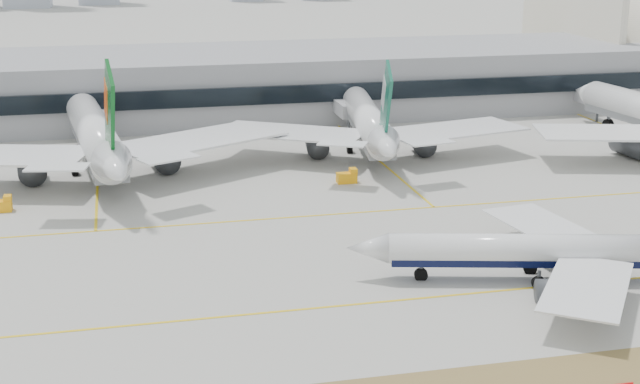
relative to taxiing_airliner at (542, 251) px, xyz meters
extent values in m
plane|color=#A19E97|center=(-34.10, 2.92, -4.00)|extent=(3000.00, 3000.00, 0.00)
cube|color=yellow|center=(-34.10, -2.08, -3.97)|extent=(360.00, 0.45, 0.04)
cube|color=yellow|center=(-34.10, 32.92, -3.97)|extent=(360.00, 0.45, 0.04)
cylinder|color=white|center=(-1.76, 0.43, 0.31)|extent=(35.67, 12.39, 3.91)
cube|color=black|center=(-1.76, 0.43, -0.77)|extent=(34.83, 11.65, 1.76)
cone|color=white|center=(-21.78, 5.39, 0.31)|extent=(6.25, 5.11, 3.91)
cube|color=white|center=(5.32, 9.86, -0.28)|extent=(11.47, 20.34, 0.23)
cylinder|color=#3F4247|center=(2.50, 6.83, -2.43)|extent=(6.49, 4.28, 2.93)
cube|color=#3F4247|center=(2.50, 6.83, -1.26)|extent=(2.48, 0.88, 1.37)
cube|color=white|center=(0.11, -11.20, -0.28)|extent=(18.47, 20.80, 0.23)
cylinder|color=#3F4247|center=(-0.97, -7.21, -2.43)|extent=(6.49, 4.28, 2.93)
cube|color=#3F4247|center=(-0.97, -7.21, -1.26)|extent=(2.48, 0.88, 1.37)
cylinder|color=#3F4247|center=(-14.96, 3.70, -2.82)|extent=(0.47, 0.47, 2.35)
cylinder|color=black|center=(-14.96, 3.70, -3.31)|extent=(1.87, 1.09, 1.76)
cylinder|color=#3F4247|center=(-1.40, -2.27, -2.82)|extent=(0.47, 0.47, 2.35)
cylinder|color=black|center=(-1.40, -2.27, -3.31)|extent=(1.87, 1.09, 1.76)
cylinder|color=#3F4247|center=(-0.18, 2.66, -2.82)|extent=(0.47, 0.47, 2.35)
cylinder|color=black|center=(-0.18, 2.66, -3.31)|extent=(1.87, 1.09, 1.76)
cylinder|color=white|center=(-56.24, 68.62, 3.24)|extent=(12.32, 50.17, 6.58)
cube|color=slate|center=(-56.24, 68.62, 1.43)|extent=(11.23, 49.07, 2.96)
cone|color=white|center=(-59.57, 97.10, 3.24)|extent=(7.42, 8.31, 6.58)
cone|color=white|center=(-52.70, 38.43, 4.06)|extent=(7.82, 11.74, 6.58)
cube|color=white|center=(-37.74, 63.43, 2.25)|extent=(34.65, 27.86, 0.39)
cube|color=white|center=(-44.44, 41.48, 4.56)|extent=(10.39, 8.24, 0.26)
cylinder|color=#3F4247|center=(-44.01, 66.01, -1.36)|extent=(5.87, 8.81, 4.93)
cube|color=#3F4247|center=(-44.01, 66.01, 0.61)|extent=(0.89, 3.49, 2.30)
cube|color=white|center=(-61.44, 39.49, 4.56)|extent=(9.98, 6.55, 0.26)
cylinder|color=#3F4247|center=(-67.53, 63.26, -1.36)|extent=(5.87, 8.81, 4.93)
cube|color=#3F4247|center=(-67.53, 63.26, 0.61)|extent=(0.89, 3.49, 2.30)
cube|color=#0B501B|center=(-53.10, 41.86, 11.88)|extent=(2.19, 13.73, 17.65)
cube|color=#E34B0D|center=(-53.26, 43.23, 13.80)|extent=(1.44, 6.25, 7.55)
cylinder|color=#3F4247|center=(-58.44, 87.39, -2.02)|extent=(0.79, 0.79, 3.95)
cylinder|color=black|center=(-58.44, 87.39, -2.84)|extent=(1.49, 3.07, 2.96)
cylinder|color=#3F4247|center=(-60.32, 66.75, -2.02)|extent=(0.79, 0.79, 3.95)
cylinder|color=black|center=(-60.32, 66.75, -2.84)|extent=(1.49, 3.07, 2.96)
cylinder|color=#3F4247|center=(-51.83, 67.75, -2.02)|extent=(0.79, 0.79, 3.95)
cylinder|color=black|center=(-51.83, 67.75, -2.84)|extent=(1.49, 3.07, 2.96)
cylinder|color=white|center=(-2.57, 72.48, 2.50)|extent=(12.66, 45.02, 5.90)
cube|color=slate|center=(-2.57, 72.48, 0.88)|extent=(11.65, 44.00, 2.66)
cone|color=white|center=(1.36, 97.91, 2.50)|extent=(6.88, 7.64, 5.90)
cone|color=white|center=(-6.74, 45.53, 3.24)|extent=(7.35, 10.71, 5.90)
cube|color=white|center=(12.18, 63.57, 1.61)|extent=(30.56, 19.12, 0.35)
cube|color=white|center=(1.13, 46.19, 3.68)|extent=(8.85, 5.61, 0.24)
cylinder|color=#3F4247|center=(7.38, 67.30, -1.63)|extent=(5.51, 8.03, 4.43)
cube|color=#3F4247|center=(7.38, 67.30, 0.14)|extent=(0.91, 3.13, 2.07)
cube|color=white|center=(-19.33, 68.44, 1.61)|extent=(31.00, 25.67, 0.35)
cube|color=white|center=(-14.04, 48.54, 3.68)|extent=(9.34, 7.60, 0.24)
cylinder|color=#3F4247|center=(-13.62, 70.55, -1.63)|extent=(5.51, 8.03, 4.43)
cube|color=#3F4247|center=(-13.62, 70.55, 0.14)|extent=(0.91, 3.13, 2.07)
cube|color=#145944|center=(-6.26, 48.59, 10.25)|extent=(2.41, 12.28, 15.84)
cube|color=#B0B6BA|center=(-6.08, 49.81, 11.97)|extent=(1.49, 5.60, 6.78)
cylinder|color=#3F4247|center=(0.02, 89.25, -2.22)|extent=(0.71, 0.71, 3.54)
cylinder|color=black|center=(0.02, 89.25, -2.96)|extent=(1.43, 2.78, 2.66)
cylinder|color=#3F4247|center=(-6.55, 71.85, -2.22)|extent=(0.71, 0.71, 3.54)
cylinder|color=black|center=(-6.55, 71.85, -2.96)|extent=(1.43, 2.78, 2.66)
cylinder|color=#3F4247|center=(1.03, 70.67, -2.22)|extent=(0.71, 0.71, 3.54)
cylinder|color=black|center=(1.03, 70.67, -2.96)|extent=(1.43, 2.78, 2.66)
cone|color=white|center=(54.48, 88.60, 3.03)|extent=(7.23, 8.10, 6.39)
cube|color=white|center=(41.58, 51.85, 2.07)|extent=(33.26, 21.53, 0.38)
cylinder|color=#3F4247|center=(46.90, 55.71, -1.44)|extent=(5.73, 8.57, 4.79)
cube|color=#3F4247|center=(46.90, 55.71, 0.48)|extent=(0.88, 3.39, 2.24)
cylinder|color=#3F4247|center=(55.63, 79.19, -2.08)|extent=(0.77, 0.77, 3.83)
cylinder|color=black|center=(55.63, 79.19, -2.88)|extent=(1.46, 2.99, 2.87)
cube|color=gray|center=(-34.10, 117.92, 3.50)|extent=(280.00, 42.00, 15.00)
cube|color=black|center=(-34.10, 96.42, 3.95)|extent=(280.00, 1.20, 4.00)
cube|color=silver|center=(75.90, 137.92, 10.10)|extent=(2.00, 57.00, 27.90)
cube|color=#FFA50D|center=(-12.77, 50.30, -3.10)|extent=(3.50, 2.00, 1.80)
cube|color=#FFA50D|center=(-11.57, 50.30, -1.90)|extent=(1.20, 1.80, 1.00)
cylinder|color=black|center=(-13.97, 49.50, -3.65)|extent=(0.70, 0.30, 0.70)
cylinder|color=black|center=(-13.97, 51.10, -3.65)|extent=(0.70, 0.30, 0.70)
cylinder|color=black|center=(-11.57, 49.50, -3.65)|extent=(0.70, 0.30, 0.70)
cylinder|color=black|center=(-11.57, 51.10, -3.65)|extent=(0.70, 0.30, 0.70)
cube|color=#FFA50D|center=(-71.18, 46.38, -3.10)|extent=(3.50, 2.00, 1.80)
cube|color=#FFA50D|center=(-69.98, 46.38, -1.90)|extent=(1.20, 1.80, 1.00)
cylinder|color=black|center=(-69.98, 45.58, -3.65)|extent=(0.70, 0.30, 0.70)
cylinder|color=black|center=(-69.98, 47.18, -3.65)|extent=(0.70, 0.30, 0.70)
camera|label=1|loc=(-51.64, -97.84, 39.54)|focal=50.00mm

